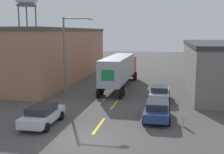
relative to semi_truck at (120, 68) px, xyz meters
name	(u,v)px	position (x,y,z in m)	size (l,w,h in m)	color
ground_plane	(88,141)	(0.85, -17.29, -2.34)	(160.00, 160.00, 0.00)	#4C4947
road_centerline	(114,104)	(0.85, -8.27, -2.34)	(0.20, 15.89, 0.01)	gold
warehouse_left	(44,53)	(-12.07, 4.84, 1.28)	(11.67, 27.18, 7.23)	#9E7051
warehouse_right	(224,66)	(12.11, 0.77, 0.44)	(8.34, 19.25, 5.54)	slate
semi_truck	(120,68)	(0.00, 0.00, 0.00)	(2.80, 13.96, 3.87)	#B21919
parked_car_left_near	(42,115)	(-3.23, -15.03, -1.56)	(2.03, 4.42, 1.48)	silver
parked_car_right_mid	(159,93)	(4.93, -5.92, -1.56)	(2.03, 4.42, 1.48)	#B2B2B7
parked_car_right_near	(157,110)	(4.93, -12.14, -1.56)	(2.03, 4.42, 1.48)	navy
street_lamp	(68,50)	(-4.62, -5.51, 2.49)	(3.27, 0.32, 8.22)	slate
fire_hydrant	(184,120)	(6.88, -13.42, -1.87)	(0.22, 0.22, 0.95)	silver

